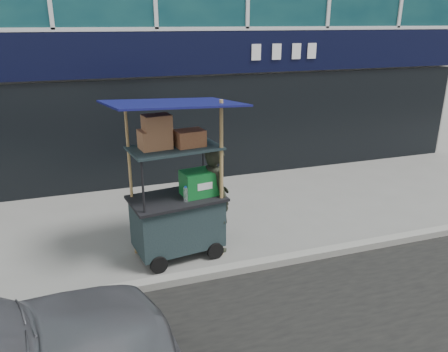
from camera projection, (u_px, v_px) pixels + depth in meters
name	position (u px, v px, depth m)	size (l,w,h in m)	color
ground	(214.00, 269.00, 6.64)	(80.00, 80.00, 0.00)	slate
curb	(218.00, 272.00, 6.45)	(80.00, 0.18, 0.12)	gray
vendor_cart	(178.00, 203.00, 6.78)	(2.06, 1.59, 2.55)	black
vendor_man	(216.00, 198.00, 6.98)	(0.64, 0.42, 1.77)	black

